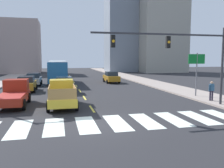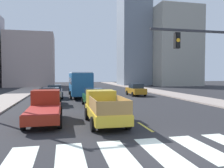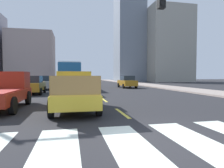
# 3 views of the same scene
# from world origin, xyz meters

# --- Properties ---
(ground_plane) EXTENTS (160.00, 160.00, 0.00)m
(ground_plane) POSITION_xyz_m (0.00, 0.00, 0.00)
(ground_plane) COLOR #262629
(sidewalk_right) EXTENTS (3.95, 110.00, 0.15)m
(sidewalk_right) POSITION_xyz_m (11.30, 18.00, 0.07)
(sidewalk_right) COLOR gray
(sidewalk_right) RESTS_ON ground
(crosswalk_stripe_2) EXTENTS (1.08, 3.52, 0.01)m
(crosswalk_stripe_2) POSITION_xyz_m (-4.41, 0.00, 0.00)
(crosswalk_stripe_2) COLOR silver
(crosswalk_stripe_2) RESTS_ON ground
(crosswalk_stripe_3) EXTENTS (1.08, 3.52, 0.01)m
(crosswalk_stripe_3) POSITION_xyz_m (-2.65, 0.00, 0.00)
(crosswalk_stripe_3) COLOR silver
(crosswalk_stripe_3) RESTS_ON ground
(crosswalk_stripe_4) EXTENTS (1.08, 3.52, 0.01)m
(crosswalk_stripe_4) POSITION_xyz_m (-0.88, 0.00, 0.00)
(crosswalk_stripe_4) COLOR silver
(crosswalk_stripe_4) RESTS_ON ground
(crosswalk_stripe_5) EXTENTS (1.08, 3.52, 0.01)m
(crosswalk_stripe_5) POSITION_xyz_m (0.88, 0.00, 0.00)
(crosswalk_stripe_5) COLOR silver
(crosswalk_stripe_5) RESTS_ON ground
(crosswalk_stripe_6) EXTENTS (1.08, 3.52, 0.01)m
(crosswalk_stripe_6) POSITION_xyz_m (2.65, 0.00, 0.00)
(crosswalk_stripe_6) COLOR silver
(crosswalk_stripe_6) RESTS_ON ground
(crosswalk_stripe_7) EXTENTS (1.08, 3.52, 0.01)m
(crosswalk_stripe_7) POSITION_xyz_m (4.41, 0.00, 0.00)
(crosswalk_stripe_7) COLOR silver
(crosswalk_stripe_7) RESTS_ON ground
(crosswalk_stripe_8) EXTENTS (1.08, 3.52, 0.01)m
(crosswalk_stripe_8) POSITION_xyz_m (6.18, 0.00, 0.00)
(crosswalk_stripe_8) COLOR silver
(crosswalk_stripe_8) RESTS_ON ground
(crosswalk_stripe_9) EXTENTS (1.08, 3.52, 0.01)m
(crosswalk_stripe_9) POSITION_xyz_m (7.94, 0.00, 0.00)
(crosswalk_stripe_9) COLOR silver
(crosswalk_stripe_9) RESTS_ON ground
(lane_dash_0) EXTENTS (0.16, 2.40, 0.01)m
(lane_dash_0) POSITION_xyz_m (0.00, 4.00, 0.00)
(lane_dash_0) COLOR yellow
(lane_dash_0) RESTS_ON ground
(lane_dash_1) EXTENTS (0.16, 2.40, 0.01)m
(lane_dash_1) POSITION_xyz_m (0.00, 9.00, 0.00)
(lane_dash_1) COLOR yellow
(lane_dash_1) RESTS_ON ground
(lane_dash_2) EXTENTS (0.16, 2.40, 0.01)m
(lane_dash_2) POSITION_xyz_m (0.00, 14.00, 0.00)
(lane_dash_2) COLOR yellow
(lane_dash_2) RESTS_ON ground
(lane_dash_3) EXTENTS (0.16, 2.40, 0.01)m
(lane_dash_3) POSITION_xyz_m (0.00, 19.00, 0.00)
(lane_dash_3) COLOR yellow
(lane_dash_3) RESTS_ON ground
(lane_dash_4) EXTENTS (0.16, 2.40, 0.01)m
(lane_dash_4) POSITION_xyz_m (0.00, 24.00, 0.00)
(lane_dash_4) COLOR yellow
(lane_dash_4) RESTS_ON ground
(lane_dash_5) EXTENTS (0.16, 2.40, 0.01)m
(lane_dash_5) POSITION_xyz_m (0.00, 29.00, 0.00)
(lane_dash_5) COLOR yellow
(lane_dash_5) RESTS_ON ground
(lane_dash_6) EXTENTS (0.16, 2.40, 0.01)m
(lane_dash_6) POSITION_xyz_m (0.00, 34.00, 0.00)
(lane_dash_6) COLOR yellow
(lane_dash_6) RESTS_ON ground
(lane_dash_7) EXTENTS (0.16, 2.40, 0.01)m
(lane_dash_7) POSITION_xyz_m (0.00, 39.00, 0.00)
(lane_dash_7) COLOR yellow
(lane_dash_7) RESTS_ON ground
(pickup_stakebed) EXTENTS (2.18, 5.20, 1.96)m
(pickup_stakebed) POSITION_xyz_m (-2.12, 5.61, 0.94)
(pickup_stakebed) COLOR gold
(pickup_stakebed) RESTS_ON ground
(pickup_dark) EXTENTS (2.18, 5.20, 1.96)m
(pickup_dark) POSITION_xyz_m (-5.79, 6.75, 0.92)
(pickup_dark) COLOR maroon
(pickup_dark) RESTS_ON ground
(city_bus) EXTENTS (2.72, 10.80, 3.32)m
(city_bus) POSITION_xyz_m (-2.43, 22.53, 1.95)
(city_bus) COLOR #205A8E
(city_bus) RESTS_ON ground
(sedan_mid) EXTENTS (2.02, 4.40, 1.72)m
(sedan_mid) POSITION_xyz_m (-5.84, 14.79, 0.86)
(sedan_mid) COLOR #A0721D
(sedan_mid) RESTS_ON ground
(sedan_near_left) EXTENTS (2.02, 4.40, 1.72)m
(sedan_near_left) POSITION_xyz_m (-1.76, 12.95, 0.86)
(sedan_near_left) COLOR #1B4D28
(sedan_near_left) RESTS_ON ground
(sedan_far) EXTENTS (2.02, 4.40, 1.72)m
(sedan_far) POSITION_xyz_m (5.57, 22.02, 0.86)
(sedan_far) COLOR #A96F17
(sedan_far) RESTS_ON ground
(sedan_near_right) EXTENTS (2.02, 4.40, 1.72)m
(sedan_near_right) POSITION_xyz_m (-5.65, 20.76, 0.86)
(sedan_near_right) COLOR gray
(sedan_near_right) RESTS_ON ground
(traffic_signal_gantry) EXTENTS (10.23, 0.27, 6.00)m
(traffic_signal_gantry) POSITION_xyz_m (6.58, 2.78, 4.25)
(traffic_signal_gantry) COLOR #2D2D33
(traffic_signal_gantry) RESTS_ON ground
(direction_sign_green) EXTENTS (1.70, 0.12, 4.20)m
(direction_sign_green) POSITION_xyz_m (10.35, 6.86, 3.03)
(direction_sign_green) COLOR slate
(direction_sign_green) RESTS_ON ground
(pedestrian_waiting) EXTENTS (0.53, 0.34, 1.64)m
(pedestrian_waiting) POSITION_xyz_m (10.19, 4.30, 1.12)
(pedestrian_waiting) COLOR #272232
(pedestrian_waiting) RESTS_ON sidewalk_right
(block_mid_right) EXTENTS (11.28, 9.95, 13.09)m
(block_mid_right) POSITION_xyz_m (-12.43, 50.75, 6.55)
(block_mid_right) COLOR #A58E87
(block_mid_right) RESTS_ON ground
(block_low_left) EXTENTS (11.94, 8.73, 20.94)m
(block_low_left) POSITION_xyz_m (25.07, 46.44, 10.47)
(block_low_left) COLOR #9F9B8D
(block_low_left) RESTS_ON ground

